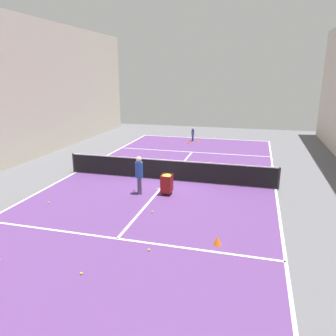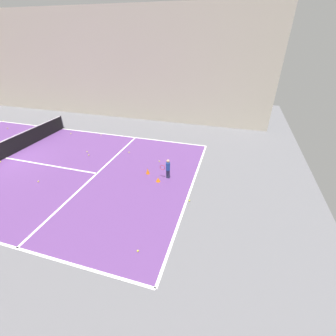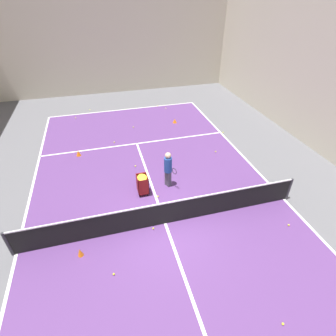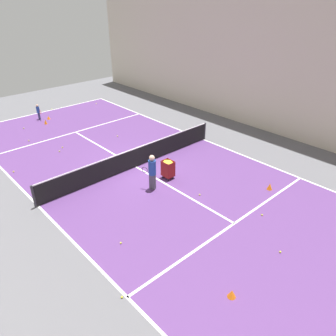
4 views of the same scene
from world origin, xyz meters
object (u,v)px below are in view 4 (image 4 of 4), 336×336
object	(u,v)px
training_cone_1	(48,118)
ball_cart	(168,166)
player_near_baseline	(38,111)
coach_at_net	(152,170)
training_cone_0	(46,122)
tennis_net	(135,157)

from	to	relation	value
training_cone_1	ball_cart	bearing A→B (deg)	93.36
player_near_baseline	coach_at_net	xyz separation A→B (m)	(0.02, 12.25, 0.36)
player_near_baseline	ball_cart	world-z (taller)	player_near_baseline
coach_at_net	training_cone_0	world-z (taller)	coach_at_net
ball_cart	training_cone_0	world-z (taller)	ball_cart
training_cone_1	player_near_baseline	bearing A→B (deg)	-37.62
coach_at_net	ball_cart	xyz separation A→B (m)	(-1.18, -0.25, -0.34)
tennis_net	player_near_baseline	xyz separation A→B (m)	(0.69, -10.06, 0.07)
tennis_net	ball_cart	xyz separation A→B (m)	(-0.47, 1.94, 0.09)
tennis_net	coach_at_net	bearing A→B (deg)	71.96
tennis_net	player_near_baseline	distance (m)	10.08
ball_cart	tennis_net	bearing A→B (deg)	-76.44
training_cone_0	training_cone_1	world-z (taller)	training_cone_0
ball_cart	training_cone_1	bearing A→B (deg)	-86.64
player_near_baseline	training_cone_0	bearing A→B (deg)	0.52
player_near_baseline	training_cone_0	xyz separation A→B (m)	(0.08, 1.14, -0.46)
coach_at_net	player_near_baseline	bearing A→B (deg)	-25.35
player_near_baseline	ball_cart	bearing A→B (deg)	10.00
player_near_baseline	coach_at_net	distance (m)	12.26
tennis_net	player_near_baseline	bearing A→B (deg)	-86.07
tennis_net	coach_at_net	size ratio (longest dim) A/B	6.22
tennis_net	training_cone_0	size ratio (longest dim) A/B	33.48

